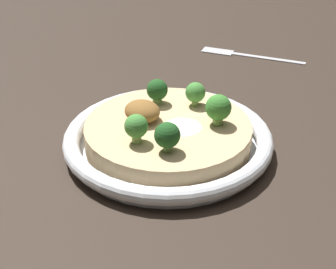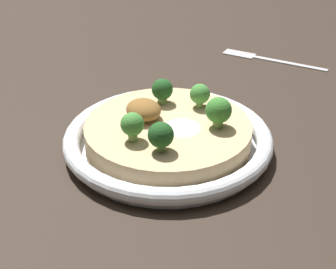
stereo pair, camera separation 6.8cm
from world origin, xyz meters
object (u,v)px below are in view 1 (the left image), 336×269
Objects in this scene: risotto_bowl at (168,138)px; broccoli_back at (136,127)px; broccoli_front_left at (218,108)px; broccoli_back_left at (167,136)px; broccoli_right at (157,90)px; fork_utensil at (241,54)px; broccoli_front_right at (195,93)px.

risotto_bowl is 7.40× the size of broccoli_back.
broccoli_back_left is at bearing 90.25° from broccoli_front_left.
broccoli_front_left reaches higher than broccoli_right.
risotto_bowl is 0.07m from broccoli_right.
broccoli_right is at bearing -38.34° from broccoli_back_left.
fork_utensil is (0.18, -0.29, -0.06)m from broccoli_front_left.
fork_utensil is (0.09, -0.30, -0.06)m from broccoli_right.
broccoli_front_left reaches higher than broccoli_back_left.
risotto_bowl is 0.36m from fork_utensil.
broccoli_right reaches higher than risotto_bowl.
broccoli_front_right is at bearing -141.18° from broccoli_right.
risotto_bowl is at bearing 149.35° from broccoli_right.
broccoli_back is (-0.01, 0.06, 0.04)m from risotto_bowl.
broccoli_front_left is 0.35m from fork_utensil.
risotto_bowl is 6.76× the size of broccoli_front_left.
fork_utensil is at bearing -57.41° from broccoli_front_left.
broccoli_back_left is at bearing -162.65° from broccoli_back.
broccoli_front_left is 1.22× the size of broccoli_front_right.
broccoli_front_left is at bearing -171.35° from broccoli_right.
broccoli_right is 0.13m from broccoli_back_left.
broccoli_front_left reaches higher than broccoli_back.
broccoli_front_right is (0.02, -0.12, -0.00)m from broccoli_back.
broccoli_back is 1.00× the size of broccoli_back_left.
broccoli_back is at bearing 122.63° from broccoli_right.
broccoli_front_right is (0.01, -0.06, 0.04)m from risotto_bowl.
broccoli_back is 0.11m from broccoli_right.
broccoli_right is at bearing 8.65° from broccoli_front_left.
risotto_bowl is 0.08m from broccoli_front_left.
broccoli_right reaches higher than broccoli_front_right.
fork_utensil is (0.14, -0.39, -0.06)m from broccoli_back.
broccoli_front_right reaches higher than fork_utensil.
broccoli_front_left reaches higher than fork_utensil.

